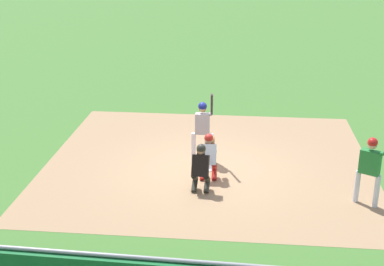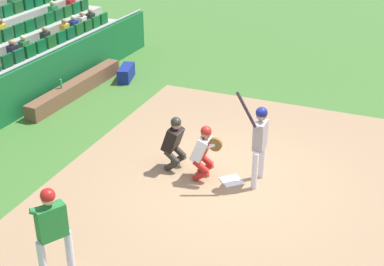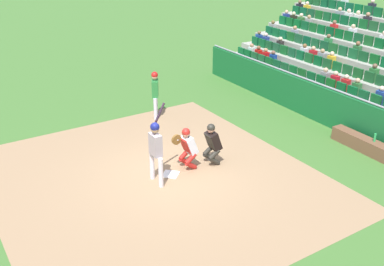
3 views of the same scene
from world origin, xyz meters
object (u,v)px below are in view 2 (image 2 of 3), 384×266
at_px(batter_at_plate, 260,137).
at_px(equipment_duffel_bag, 126,73).
at_px(home_plate_marker, 232,181).
at_px(water_bottle_on_bench, 61,84).
at_px(catcher_crouching, 204,149).
at_px(home_plate_umpire, 174,140).
at_px(on_deck_batter, 52,225).
at_px(dugout_bench, 76,88).

distance_m(batter_at_plate, equipment_duffel_bag, 7.22).
xyz_separation_m(home_plate_marker, batter_at_plate, (-0.17, 0.52, 1.10)).
bearing_deg(water_bottle_on_bench, catcher_crouching, 67.92).
relative_size(batter_at_plate, home_plate_umpire, 1.68).
xyz_separation_m(water_bottle_on_bench, on_deck_batter, (6.14, 4.42, 0.50)).
bearing_deg(catcher_crouching, on_deck_batter, -13.58).
relative_size(home_plate_umpire, equipment_duffel_bag, 1.34).
xyz_separation_m(home_plate_umpire, on_deck_batter, (4.09, -0.18, 0.36)).
distance_m(home_plate_umpire, on_deck_batter, 4.11).
height_order(batter_at_plate, home_plate_umpire, batter_at_plate).
relative_size(dugout_bench, water_bottle_on_bench, 15.75).
height_order(water_bottle_on_bench, equipment_duffel_bag, water_bottle_on_bench).
xyz_separation_m(home_plate_marker, on_deck_batter, (4.08, -1.57, 1.06)).
relative_size(home_plate_marker, dugout_bench, 0.10).
height_order(home_plate_umpire, on_deck_batter, on_deck_batter).
distance_m(catcher_crouching, equipment_duffel_bag, 6.50).
height_order(home_plate_marker, equipment_duffel_bag, equipment_duffel_bag).
height_order(home_plate_marker, catcher_crouching, catcher_crouching).
relative_size(catcher_crouching, equipment_duffel_bag, 1.33).
relative_size(home_plate_marker, water_bottle_on_bench, 1.63).
distance_m(equipment_duffel_bag, on_deck_batter, 9.29).
distance_m(home_plate_marker, dugout_bench, 6.55).
bearing_deg(home_plate_marker, home_plate_umpire, -90.33).
relative_size(home_plate_umpire, dugout_bench, 0.31).
xyz_separation_m(home_plate_umpire, dugout_bench, (-2.69, -4.57, -0.49)).
relative_size(dugout_bench, on_deck_batter, 2.41).
bearing_deg(batter_at_plate, water_bottle_on_bench, -106.16).
relative_size(home_plate_umpire, water_bottle_on_bench, 4.84).
height_order(home_plate_marker, batter_at_plate, batter_at_plate).
relative_size(catcher_crouching, home_plate_umpire, 0.99).
relative_size(home_plate_marker, on_deck_batter, 0.25).
bearing_deg(equipment_duffel_bag, on_deck_batter, 6.00).
bearing_deg(catcher_crouching, batter_at_plate, 104.49).
height_order(home_plate_marker, dugout_bench, dugout_bench).
bearing_deg(home_plate_marker, dugout_bench, -114.35).
distance_m(batter_at_plate, dugout_bench, 7.02).
height_order(catcher_crouching, water_bottle_on_bench, catcher_crouching).
xyz_separation_m(home_plate_marker, catcher_crouching, (0.12, -0.61, 0.70)).
height_order(batter_at_plate, water_bottle_on_bench, batter_at_plate).
bearing_deg(home_plate_umpire, batter_at_plate, 94.89).
xyz_separation_m(catcher_crouching, on_deck_batter, (3.96, -0.96, 0.35)).
bearing_deg(equipment_duffel_bag, water_bottle_on_bench, -34.96).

